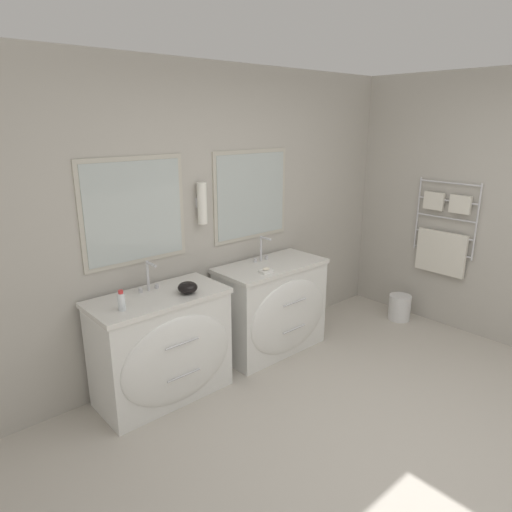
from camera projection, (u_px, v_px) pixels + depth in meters
name	position (u px, v px, depth m)	size (l,w,h in m)	color
ground_plane	(420.00, 469.00, 2.91)	(16.00, 16.00, 0.00)	#BCB5A8
wall_back	(215.00, 217.00, 4.05)	(5.96, 0.16, 2.60)	#B2ADA3
wall_right	(460.00, 206.00, 4.62)	(0.13, 4.14, 2.60)	#B2ADA3
vanity_left	(163.00, 347.00, 3.55)	(1.05, 0.58, 0.86)	white
vanity_right	(273.00, 307.00, 4.30)	(1.05, 0.58, 0.86)	white
faucet_left	(149.00, 276.00, 3.51)	(0.17, 0.15, 0.24)	silver
faucet_right	(262.00, 249.00, 4.26)	(0.17, 0.15, 0.24)	silver
toiletry_bottle	(122.00, 301.00, 3.16)	(0.05, 0.05, 0.15)	silver
amenity_bowl	(188.00, 287.00, 3.48)	(0.15, 0.15, 0.09)	black
soap_dish	(266.00, 271.00, 3.96)	(0.12, 0.08, 0.04)	white
waste_bin	(400.00, 307.00, 5.05)	(0.24, 0.24, 0.28)	silver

